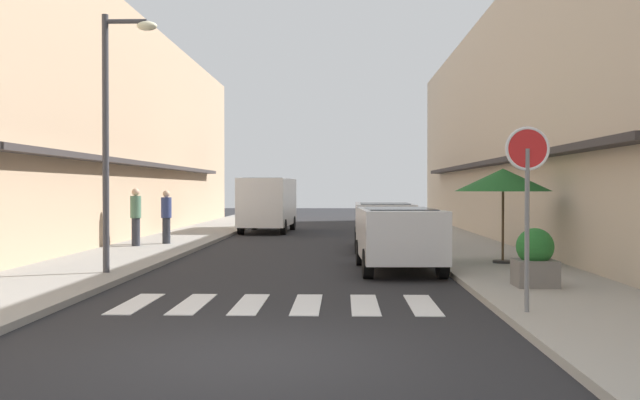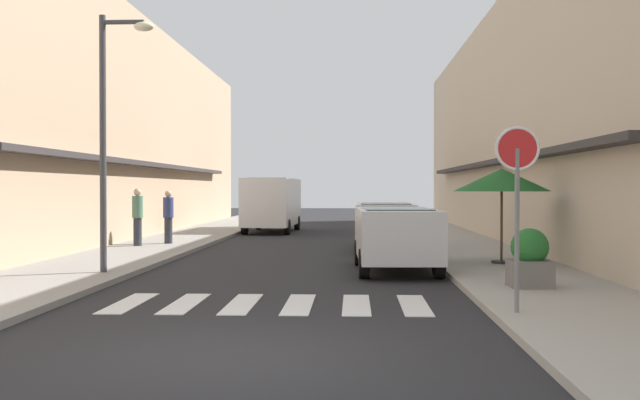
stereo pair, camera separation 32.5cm
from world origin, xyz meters
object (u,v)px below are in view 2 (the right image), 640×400
round_street_sign (517,170)px  pedestrian_walking_near (168,215)px  cafe_umbrella (502,180)px  street_lamp (111,116)px  parked_car_near (396,232)px  pedestrian_walking_far (138,215)px  parked_car_mid (385,220)px  planter_corner (530,259)px  delivery_van (272,200)px

round_street_sign → pedestrian_walking_near: size_ratio=1.55×
round_street_sign → cafe_umbrella: bearing=80.5°
street_lamp → parked_car_near: bearing=12.8°
parked_car_near → pedestrian_walking_far: 9.71m
parked_car_mid → planter_corner: bearing=-76.6°
parked_car_near → pedestrian_walking_near: size_ratio=2.40×
round_street_sign → street_lamp: (-7.57, 4.80, 1.29)m
round_street_sign → parked_car_near: bearing=102.7°
parked_car_mid → delivery_van: size_ratio=0.82×
pedestrian_walking_near → pedestrian_walking_far: bearing=167.4°
delivery_van → round_street_sign: (5.95, -21.40, 0.79)m
delivery_van → cafe_umbrella: cafe_umbrella is taller
round_street_sign → pedestrian_walking_near: bearing=122.9°
parked_car_near → street_lamp: (-6.18, -1.40, 2.56)m
delivery_van → round_street_sign: round_street_sign is taller
street_lamp → cafe_umbrella: (8.76, 2.29, -1.36)m
parked_car_near → street_lamp: size_ratio=0.76×
street_lamp → pedestrian_walking_far: size_ratio=3.05×
parked_car_mid → planter_corner: parked_car_mid is taller
planter_corner → pedestrian_walking_near: pedestrian_walking_near is taller
parked_car_mid → pedestrian_walking_far: bearing=-178.6°
round_street_sign → pedestrian_walking_far: round_street_sign is taller
delivery_van → street_lamp: (-1.62, -16.60, 2.07)m
round_street_sign → planter_corner: 3.33m
parked_car_mid → pedestrian_walking_near: 7.09m
street_lamp → pedestrian_walking_far: bearing=102.4°
delivery_van → cafe_umbrella: 16.01m
round_street_sign → pedestrian_walking_near: 15.57m
parked_car_mid → pedestrian_walking_far: pedestrian_walking_far is taller
planter_corner → pedestrian_walking_near: size_ratio=0.62×
street_lamp → round_street_sign: bearing=-32.4°
cafe_umbrella → pedestrian_walking_far: (-10.36, 4.94, -1.04)m
delivery_van → planter_corner: 19.81m
planter_corner → round_street_sign: bearing=-106.8°
delivery_van → pedestrian_walking_far: 9.92m
round_street_sign → street_lamp: 9.06m
parked_car_mid → pedestrian_walking_far: 7.77m
planter_corner → pedestrian_walking_near: (-9.29, 10.22, 0.41)m
round_street_sign → pedestrian_walking_far: bearing=127.3°
cafe_umbrella → round_street_sign: bearing=-99.5°
delivery_van → pedestrian_walking_near: size_ratio=3.14×
delivery_van → street_lamp: bearing=-95.6°
parked_car_near → planter_corner: bearing=-56.4°
delivery_van → round_street_sign: 22.23m
parked_car_near → pedestrian_walking_near: bearing=135.9°
street_lamp → pedestrian_walking_far: street_lamp is taller
planter_corner → pedestrian_walking_far: pedestrian_walking_far is taller
street_lamp → pedestrian_walking_near: street_lamp is taller
cafe_umbrella → pedestrian_walking_far: bearing=154.5°
round_street_sign → cafe_umbrella: 7.19m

